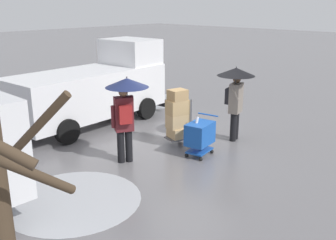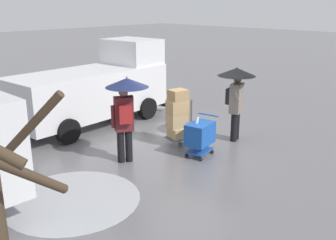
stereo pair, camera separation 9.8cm
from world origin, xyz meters
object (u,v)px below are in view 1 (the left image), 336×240
Objects in this scene: shopping_cart_vendor at (200,135)px; pedestrian_pink_side at (126,101)px; hand_dolly_boxes at (178,115)px; cargo_van_parked_right at (95,87)px; pedestrian_black_side at (236,87)px.

shopping_cart_vendor is 0.49× the size of pedestrian_pink_side.
pedestrian_pink_side is at bearing 85.59° from hand_dolly_boxes.
cargo_van_parked_right is 5.21× the size of shopping_cart_vendor.
pedestrian_black_side is (-0.92, -1.38, 0.72)m from hand_dolly_boxes.
hand_dolly_boxes is (0.93, -0.19, 0.29)m from shopping_cart_vendor.
pedestrian_pink_side is 3.29m from pedestrian_black_side.
pedestrian_black_side is (-4.32, -1.58, 0.39)m from cargo_van_parked_right.
cargo_van_parked_right is at bearing 20.06° from pedestrian_black_side.
pedestrian_pink_side is (-3.27, 1.54, 0.39)m from cargo_van_parked_right.
pedestrian_black_side is (0.01, -1.57, 1.00)m from shopping_cart_vendor.
shopping_cart_vendor is at bearing 90.52° from pedestrian_black_side.
cargo_van_parked_right is 2.53× the size of pedestrian_pink_side.
cargo_van_parked_right is at bearing 3.35° from hand_dolly_boxes.
pedestrian_pink_side reaches higher than shopping_cart_vendor.
hand_dolly_boxes is at bearing 56.34° from pedestrian_black_side.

